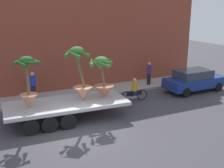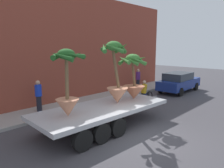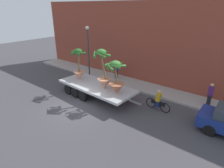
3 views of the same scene
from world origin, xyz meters
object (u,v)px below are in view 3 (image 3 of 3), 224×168
Objects in this scene: street_lamp at (88,45)px; potted_palm_middle at (79,67)px; potted_palm_rear at (103,73)px; cyclist at (158,101)px; flatbed_trailer at (94,87)px; pedestrian_near_gate at (210,94)px; potted_palm_front at (116,80)px; pedestrian_far_left at (116,69)px.

potted_palm_middle is at bearing -57.94° from street_lamp.
potted_palm_rear reaches higher than cyclist.
potted_palm_rear is 0.61× the size of street_lamp.
street_lamp is at bearing 146.02° from potted_palm_rear.
cyclist is 9.15m from street_lamp.
flatbed_trailer is at bearing 0.26° from potted_palm_middle.
cyclist is at bearing -137.20° from pedestrian_near_gate.
potted_palm_middle is (-1.65, -0.01, 1.33)m from flatbed_trailer.
potted_palm_rear is 1.25m from potted_palm_front.
potted_palm_middle is 3.94m from potted_palm_front.
potted_palm_middle is at bearing 178.06° from potted_palm_front.
flatbed_trailer is 4.36× the size of pedestrian_far_left.
potted_palm_front is (3.94, -0.13, -0.15)m from potted_palm_middle.
potted_palm_front is at bearing -3.24° from potted_palm_rear.
potted_palm_front is at bearing -53.11° from pedestrian_far_left.
potted_palm_middle is (-2.71, 0.06, -0.04)m from potted_palm_rear.
potted_palm_front is 1.36× the size of pedestrian_far_left.
street_lamp reaches higher than pedestrian_far_left.
potted_palm_rear is at bearing -163.91° from cyclist.
potted_palm_middle reaches higher than pedestrian_far_left.
potted_palm_rear reaches higher than pedestrian_near_gate.
pedestrian_far_left is (-3.08, 4.10, -0.92)m from potted_palm_front.
potted_palm_middle is 3.77m from street_lamp.
potted_palm_rear is at bearing -3.86° from flatbed_trailer.
pedestrian_near_gate is (7.67, 3.54, 0.26)m from flatbed_trailer.
pedestrian_far_left is (-8.47, 0.42, 0.00)m from pedestrian_near_gate.
street_lamp reaches higher than potted_palm_middle.
potted_palm_rear is 1.26× the size of potted_palm_front.
street_lamp is at bearing 167.02° from cyclist.
flatbed_trailer is 5.28m from street_lamp.
cyclist is at bearing 23.98° from potted_palm_front.
potted_palm_rear is 5.67m from street_lamp.
pedestrian_far_left is (-5.79, 2.90, 0.37)m from cyclist.
pedestrian_far_left is at bearing 18.47° from street_lamp.
potted_palm_middle reaches higher than cyclist.
potted_palm_rear is 4.57m from pedestrian_far_left.
potted_palm_front is 3.24m from cyclist.
pedestrian_near_gate is at bearing 42.80° from cyclist.
potted_palm_rear reaches higher than pedestrian_far_left.
flatbed_trailer is 2.12m from potted_palm_middle.
potted_palm_rear is 1.71× the size of pedestrian_far_left.
street_lamp is at bearing -161.53° from pedestrian_far_left.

